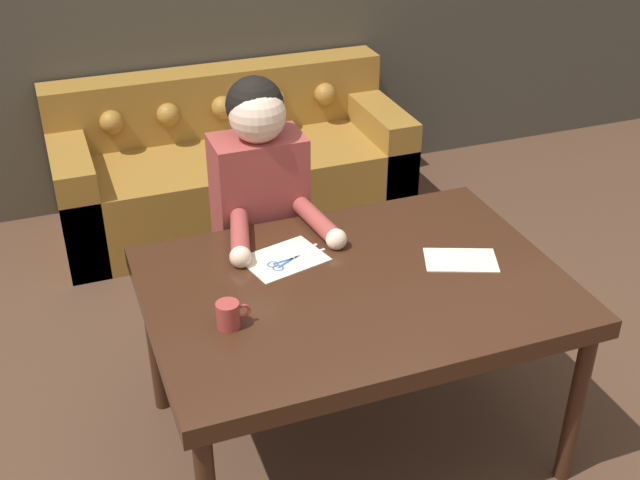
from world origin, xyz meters
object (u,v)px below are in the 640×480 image
(dining_table, at_px, (355,298))
(couch, at_px, (232,168))
(mug, at_px, (229,315))
(scissors, at_px, (287,261))
(person, at_px, (261,224))

(dining_table, bearing_deg, couch, 88.59)
(dining_table, height_order, mug, mug)
(couch, relative_size, scissors, 8.26)
(dining_table, xyz_separation_m, scissors, (-0.18, 0.21, 0.07))
(person, height_order, mug, person)
(dining_table, bearing_deg, person, 103.33)
(person, height_order, scissors, person)
(mug, bearing_deg, person, 66.08)
(scissors, distance_m, mug, 0.42)
(couch, height_order, scissors, couch)
(couch, relative_size, mug, 17.20)
(dining_table, height_order, scissors, scissors)
(person, xyz_separation_m, mug, (-0.33, -0.74, 0.12))
(dining_table, relative_size, mug, 12.78)
(scissors, bearing_deg, person, 85.93)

